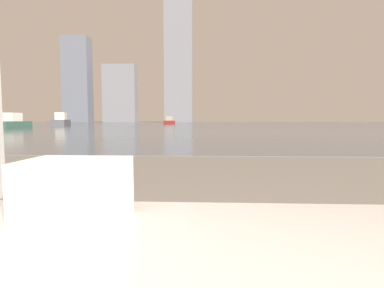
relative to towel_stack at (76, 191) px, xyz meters
name	(u,v)px	position (x,y,z in m)	size (l,w,h in m)	color
towel_stack	(76,191)	(0.00, 0.00, 0.00)	(0.25, 0.18, 0.16)	white
harbor_water	(205,124)	(0.15, 61.08, -0.65)	(180.00, 110.00, 0.01)	slate
harbor_boat_0	(169,121)	(-6.77, 57.69, -0.10)	(1.82, 4.20, 1.53)	maroon
harbor_boat_1	(13,123)	(-17.81, 26.66, -0.11)	(1.40, 4.02, 1.50)	#335647
harbor_boat_2	(61,121)	(-19.59, 39.69, 0.01)	(2.96, 5.24, 1.86)	#4C4C51
skyline_tower_0	(77,80)	(-50.56, 117.08, 15.96)	(10.36, 6.39, 33.22)	slate
skyline_tower_1	(120,94)	(-33.40, 117.08, 10.52)	(12.80, 6.07, 22.34)	slate
skyline_tower_2	(179,56)	(-10.22, 117.08, 24.93)	(10.57, 8.06, 51.16)	slate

